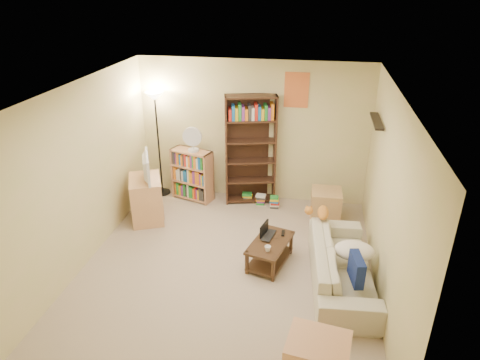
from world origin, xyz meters
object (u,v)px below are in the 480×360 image
object	(u,v)px
television	(143,167)
desk_fan	(192,139)
tabby_cat	(321,212)
end_cabinet	(317,360)
laptop	(272,236)
tall_bookshelf	(250,148)
side_table	(326,206)
short_bookshelf	(192,175)
sofa	(342,265)
coffee_table	(270,250)
mug	(268,249)
tv_stand	(146,199)
floor_lamp	(156,114)

from	to	relation	value
television	desk_fan	distance (m)	1.03
tabby_cat	end_cabinet	size ratio (longest dim) A/B	0.74
laptop	tall_bookshelf	distance (m)	1.93
laptop	side_table	bearing A→B (deg)	-19.61
end_cabinet	short_bookshelf	bearing A→B (deg)	122.75
sofa	desk_fan	size ratio (longest dim) A/B	4.47
television	short_bookshelf	size ratio (longest dim) A/B	0.75
sofa	desk_fan	distance (m)	3.33
tabby_cat	desk_fan	xyz separation A→B (m)	(-2.23, 1.23, 0.53)
tall_bookshelf	short_bookshelf	distance (m)	1.19
end_cabinet	side_table	bearing A→B (deg)	88.55
sofa	short_bookshelf	size ratio (longest dim) A/B	2.12
tabby_cat	coffee_table	world-z (taller)	tabby_cat
tall_bookshelf	end_cabinet	size ratio (longest dim) A/B	3.22
desk_fan	side_table	size ratio (longest dim) A/B	0.81
tabby_cat	side_table	xyz separation A→B (m)	(0.10, 0.89, -0.37)
sofa	tabby_cat	size ratio (longest dim) A/B	4.46
television	laptop	bearing A→B (deg)	-132.73
sofa	tabby_cat	distance (m)	0.87
coffee_table	mug	size ratio (longest dim) A/B	8.09
side_table	end_cabinet	distance (m)	3.21
short_bookshelf	end_cabinet	distance (m)	4.27
television	side_table	xyz separation A→B (m)	(2.93, 0.47, -0.67)
tabby_cat	desk_fan	world-z (taller)	desk_fan
tall_bookshelf	desk_fan	distance (m)	1.01
sofa	desk_fan	xyz separation A→B (m)	(-2.55, 1.95, 0.89)
television	side_table	bearing A→B (deg)	-104.24
television	end_cabinet	size ratio (longest dim) A/B	1.17
tv_stand	end_cabinet	distance (m)	3.95
sofa	floor_lamp	size ratio (longest dim) A/B	1.04
mug	tall_bookshelf	xyz separation A→B (m)	(-0.57, 2.07, 0.63)
tall_bookshelf	desk_fan	xyz separation A→B (m)	(-0.99, -0.15, 0.15)
short_bookshelf	coffee_table	bearing A→B (deg)	-29.09
mug	tall_bookshelf	bearing A→B (deg)	105.41
desk_fan	floor_lamp	xyz separation A→B (m)	(-0.68, 0.15, 0.36)
sofa	mug	bearing A→B (deg)	83.36
tall_bookshelf	television	bearing A→B (deg)	-162.86
coffee_table	short_bookshelf	bearing A→B (deg)	148.40
side_table	sofa	bearing A→B (deg)	-82.51
short_bookshelf	end_cabinet	bearing A→B (deg)	-39.43
tabby_cat	tall_bookshelf	size ratio (longest dim) A/B	0.23
desk_fan	television	bearing A→B (deg)	-126.44
laptop	desk_fan	xyz separation A→B (m)	(-1.57, 1.57, 0.80)
tabby_cat	laptop	xyz separation A→B (m)	(-0.66, -0.34, -0.27)
tall_bookshelf	sofa	bearing A→B (deg)	-67.32
television	tabby_cat	bearing A→B (deg)	-121.89
tabby_cat	tall_bookshelf	world-z (taller)	tall_bookshelf
laptop	end_cabinet	world-z (taller)	end_cabinet
television	mug	bearing A→B (deg)	-140.72
laptop	television	size ratio (longest dim) A/B	0.53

